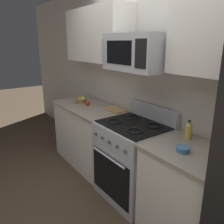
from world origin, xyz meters
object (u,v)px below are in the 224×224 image
object	(u,v)px
utensil_crock	(222,144)
apple_loose	(88,103)
microwave	(138,52)
fruit_basket	(81,100)
range_oven	(133,160)
prep_bowl	(183,149)
cutting_board	(116,109)
bottle_oil	(189,130)

from	to	relation	value
utensil_crock	apple_loose	world-z (taller)	utensil_crock
microwave	fruit_basket	size ratio (longest dim) A/B	3.77
range_oven	prep_bowl	world-z (taller)	range_oven
cutting_board	bottle_oil	size ratio (longest dim) A/B	1.77
bottle_oil	cutting_board	bearing A→B (deg)	179.54
microwave	prep_bowl	distance (m)	1.08
bottle_oil	utensil_crock	bearing A→B (deg)	-1.85
microwave	utensil_crock	bearing A→B (deg)	9.12
bottle_oil	prep_bowl	xyz separation A→B (m)	(0.15, -0.28, -0.06)
utensil_crock	cutting_board	world-z (taller)	utensil_crock
range_oven	bottle_oil	size ratio (longest dim) A/B	5.91
microwave	prep_bowl	size ratio (longest dim) A/B	6.09
fruit_basket	apple_loose	xyz separation A→B (m)	(0.18, 0.01, -0.01)
utensil_crock	apple_loose	bearing A→B (deg)	-175.07
microwave	bottle_oil	size ratio (longest dim) A/B	3.95
microwave	fruit_basket	distance (m)	1.44
range_oven	prep_bowl	size ratio (longest dim) A/B	9.11
cutting_board	bottle_oil	world-z (taller)	bottle_oil
utensil_crock	cutting_board	size ratio (longest dim) A/B	1.02
microwave	fruit_basket	bearing A→B (deg)	-178.67
utensil_crock	bottle_oil	xyz separation A→B (m)	(-0.34, 0.01, 0.01)
range_oven	cutting_board	world-z (taller)	range_oven
cutting_board	bottle_oil	distance (m)	1.19
microwave	utensil_crock	xyz separation A→B (m)	(0.93, 0.15, -0.72)
cutting_board	prep_bowl	size ratio (longest dim) A/B	2.73
microwave	fruit_basket	world-z (taller)	microwave
utensil_crock	bottle_oil	size ratio (longest dim) A/B	1.80
utensil_crock	prep_bowl	bearing A→B (deg)	-125.40
microwave	utensil_crock	size ratio (longest dim) A/B	2.20
range_oven	fruit_basket	bearing A→B (deg)	-179.98
range_oven	microwave	world-z (taller)	microwave
microwave	apple_loose	world-z (taller)	microwave
microwave	apple_loose	bearing A→B (deg)	-178.85
microwave	cutting_board	distance (m)	1.01
cutting_board	apple_loose	bearing A→B (deg)	-156.76
utensil_crock	cutting_board	xyz separation A→B (m)	(-1.53, 0.02, -0.07)
fruit_basket	range_oven	bearing A→B (deg)	0.02
utensil_crock	fruit_basket	size ratio (longest dim) A/B	1.71
range_oven	apple_loose	bearing A→B (deg)	179.62
range_oven	prep_bowl	bearing A→B (deg)	-6.75
microwave	range_oven	bearing A→B (deg)	-89.94
apple_loose	fruit_basket	bearing A→B (deg)	-177.69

